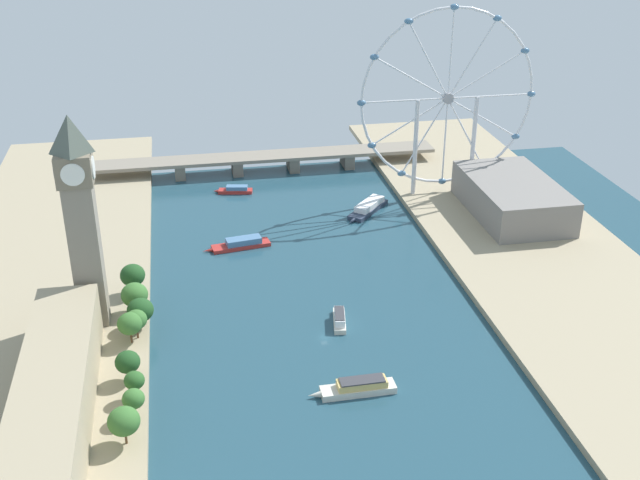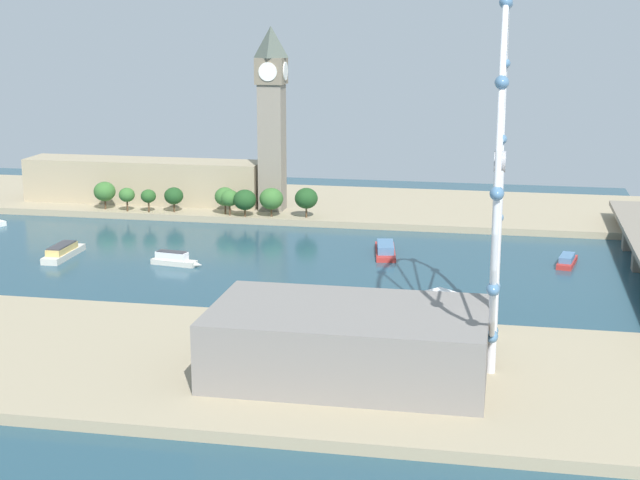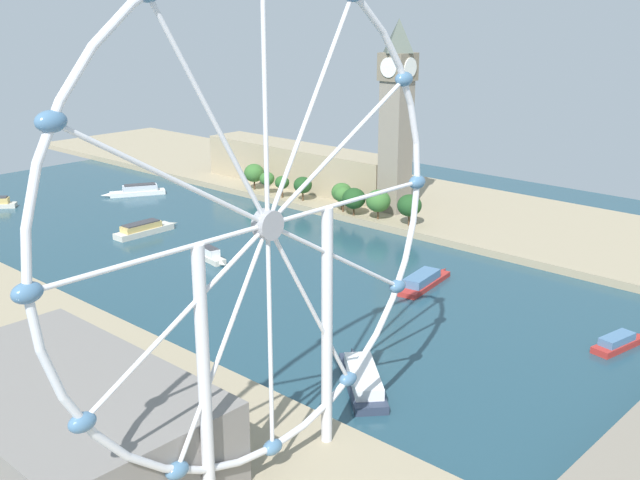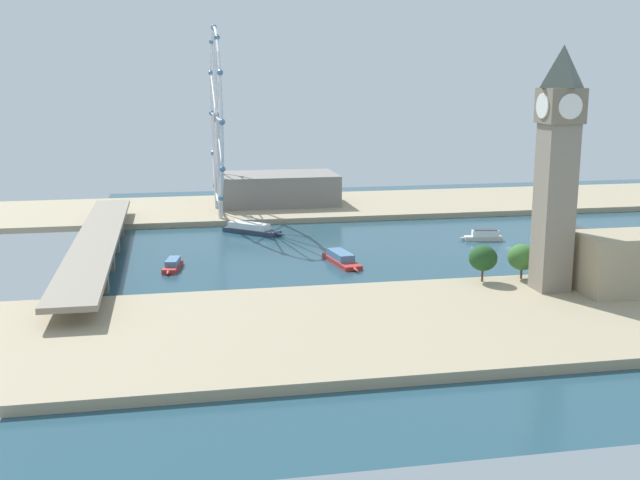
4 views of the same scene
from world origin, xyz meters
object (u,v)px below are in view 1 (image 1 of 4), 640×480
(ferris_wheel, at_px, (448,100))
(riverside_hall, at_px, (512,197))
(clock_tower, at_px, (82,219))
(river_bridge, at_px, (265,159))
(tour_boat_0, at_px, (241,244))
(tour_boat_1, at_px, (339,318))
(tour_boat_5, at_px, (368,207))
(parliament_block, at_px, (54,403))
(tour_boat_6, at_px, (358,387))
(tour_boat_2, at_px, (235,190))

(ferris_wheel, relative_size, riverside_hall, 1.44)
(ferris_wheel, bearing_deg, clock_tower, -149.50)
(clock_tower, relative_size, river_bridge, 0.41)
(tour_boat_0, relative_size, tour_boat_1, 1.57)
(tour_boat_0, height_order, tour_boat_5, tour_boat_5)
(parliament_block, bearing_deg, clock_tower, 83.57)
(river_bridge, distance_m, tour_boat_0, 105.17)
(tour_boat_1, distance_m, tour_boat_5, 115.21)
(tour_boat_6, bearing_deg, tour_boat_2, -83.16)
(tour_boat_1, distance_m, tour_boat_2, 150.99)
(clock_tower, height_order, tour_boat_6, clock_tower)
(tour_boat_1, relative_size, tour_boat_6, 0.68)
(ferris_wheel, bearing_deg, river_bridge, 147.99)
(riverside_hall, bearing_deg, clock_tower, -161.21)
(river_bridge, bearing_deg, tour_boat_1, -87.40)
(river_bridge, xyz_separation_m, tour_boat_0, (-24.30, -102.16, -5.79))
(riverside_hall, height_order, tour_boat_0, riverside_hall)
(river_bridge, bearing_deg, clock_tower, -118.41)
(tour_boat_2, bearing_deg, parliament_block, 80.09)
(tour_boat_6, bearing_deg, clock_tower, -34.32)
(ferris_wheel, distance_m, tour_boat_1, 157.23)
(tour_boat_0, bearing_deg, tour_boat_5, -165.17)
(tour_boat_1, height_order, tour_boat_2, tour_boat_1)
(river_bridge, bearing_deg, parliament_block, -112.63)
(river_bridge, bearing_deg, ferris_wheel, -32.01)
(river_bridge, bearing_deg, tour_boat_0, -103.38)
(tour_boat_1, bearing_deg, ferris_wheel, -24.84)
(tour_boat_5, bearing_deg, riverside_hall, 113.99)
(tour_boat_6, bearing_deg, tour_boat_5, -105.79)
(ferris_wheel, height_order, tour_boat_1, ferris_wheel)
(tour_boat_5, height_order, tour_boat_6, tour_boat_6)
(clock_tower, xyz_separation_m, parliament_block, (-7.56, -67.08, -34.16))
(tour_boat_2, relative_size, tour_boat_6, 0.71)
(tour_boat_2, bearing_deg, riverside_hall, 166.60)
(riverside_hall, bearing_deg, tour_boat_5, 162.28)
(riverside_hall, bearing_deg, river_bridge, 141.52)
(clock_tower, height_order, riverside_hall, clock_tower)
(parliament_block, bearing_deg, tour_boat_2, 69.32)
(river_bridge, height_order, tour_boat_6, river_bridge)
(clock_tower, relative_size, tour_boat_1, 4.00)
(riverside_hall, height_order, tour_boat_5, riverside_hall)
(riverside_hall, distance_m, tour_boat_5, 75.47)
(tour_boat_1, bearing_deg, tour_boat_5, -9.88)
(riverside_hall, height_order, tour_boat_6, riverside_hall)
(parliament_block, xyz_separation_m, tour_boat_6, (101.31, 4.78, -11.17))
(tour_boat_1, bearing_deg, river_bridge, 12.31)
(clock_tower, bearing_deg, tour_boat_1, -8.98)
(ferris_wheel, distance_m, tour_boat_2, 127.78)
(tour_boat_1, xyz_separation_m, tour_boat_2, (-29.12, 148.15, -0.54))
(parliament_block, relative_size, river_bridge, 0.57)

